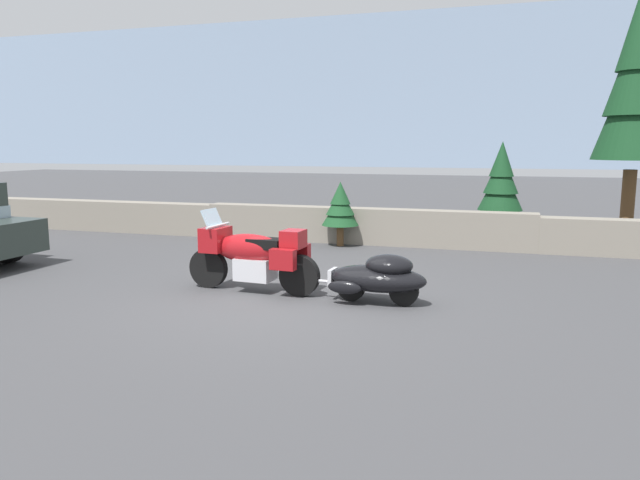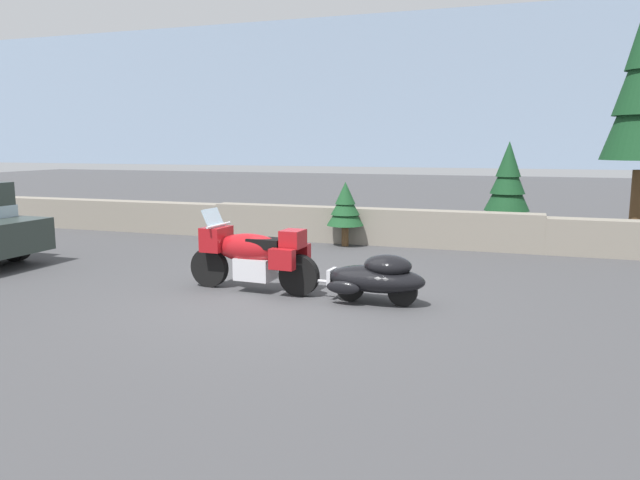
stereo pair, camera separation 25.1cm
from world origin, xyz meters
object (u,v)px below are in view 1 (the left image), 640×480
car_shaped_trailer (378,277)px  pine_tree_tall (638,80)px  pine_tree_secondary (501,180)px  touring_motorcycle (252,254)px

car_shaped_trailer → pine_tree_tall: 9.29m
car_shaped_trailer → pine_tree_secondary: bearing=75.6°
car_shaped_trailer → touring_motorcycle: bearing=176.6°
touring_motorcycle → pine_tree_tall: bearing=46.8°
touring_motorcycle → car_shaped_trailer: 2.12m
touring_motorcycle → pine_tree_tall: (6.72, 7.16, 3.25)m
car_shaped_trailer → pine_tree_tall: (4.61, 7.29, 3.46)m
touring_motorcycle → pine_tree_secondary: (3.77, 6.37, 0.92)m
touring_motorcycle → pine_tree_tall: pine_tree_tall is taller
pine_tree_secondary → pine_tree_tall: bearing=15.1°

